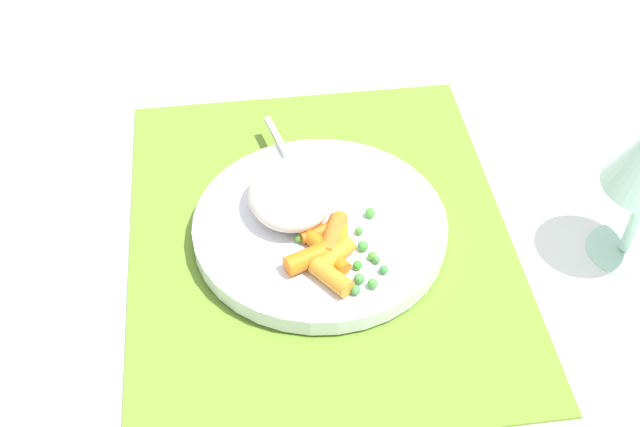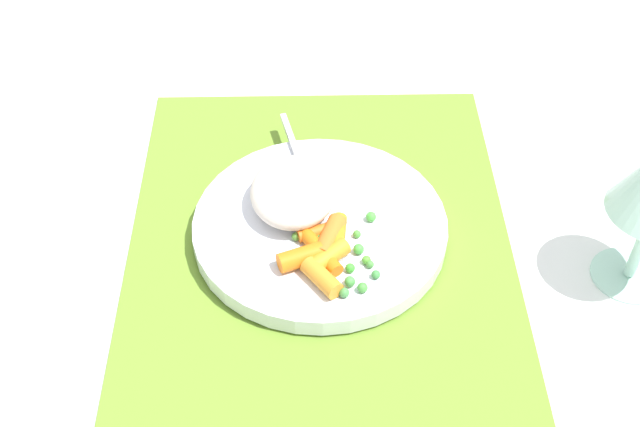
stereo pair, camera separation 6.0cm
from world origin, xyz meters
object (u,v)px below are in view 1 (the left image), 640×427
carrot_portion (327,250)px  fork (309,197)px  rice_mound (291,194)px  plate (320,228)px

carrot_portion → fork: size_ratio=0.46×
carrot_portion → rice_mound: bearing=-159.0°
plate → fork: (-0.03, -0.01, 0.01)m
plate → carrot_portion: (0.04, 0.00, 0.02)m
carrot_portion → plate: bearing=-179.6°
carrot_portion → fork: 0.07m
plate → rice_mound: 0.04m
fork → plate: bearing=13.2°
carrot_portion → fork: carrot_portion is taller
rice_mound → carrot_portion: 0.07m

